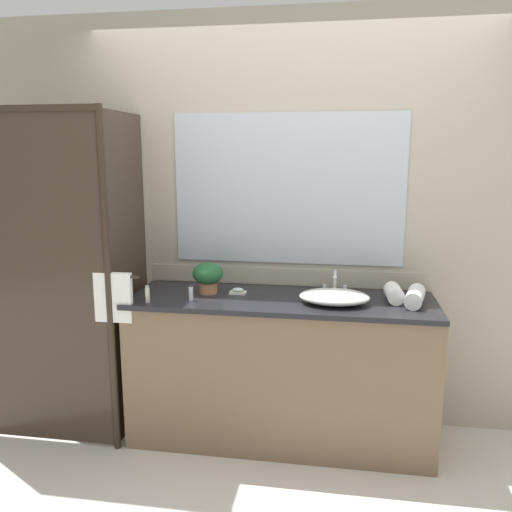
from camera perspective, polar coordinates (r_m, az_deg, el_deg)
name	(u,v)px	position (r m, az deg, el deg)	size (l,w,h in m)	color
ground_plane	(280,437)	(3.45, 2.60, -19.16)	(8.00, 8.00, 0.00)	silver
wall_back_with_mirror	(288,223)	(3.35, 3.49, 3.66)	(4.40, 0.06, 2.60)	#B2A893
vanity_cabinet	(281,369)	(3.25, 2.70, -12.22)	(1.80, 0.58, 0.90)	brown
shower_enclosure	(62,277)	(3.29, -20.37, -2.16)	(1.20, 0.59, 2.00)	#2D2319
sink_basin	(334,297)	(3.01, 8.54, -4.42)	(0.40, 0.29, 0.08)	white
faucet	(335,287)	(3.18, 8.59, -3.31)	(0.17, 0.16, 0.15)	silver
potted_plant	(208,276)	(3.19, -5.27, -2.13)	(0.19, 0.19, 0.19)	#B77A51
soap_dish	(238,291)	(3.19, -1.99, -3.87)	(0.10, 0.07, 0.04)	silver
amenity_bottle_lotion	(147,294)	(3.06, -11.76, -4.12)	(0.03, 0.03, 0.10)	silver
amenity_bottle_conditioner	(191,293)	(3.06, -7.11, -4.04)	(0.03, 0.03, 0.09)	silver
rolled_towel_near_edge	(415,297)	(3.08, 16.96, -4.26)	(0.10, 0.10, 0.25)	white
rolled_towel_middle	(394,293)	(3.12, 14.82, -3.95)	(0.10, 0.10, 0.19)	white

